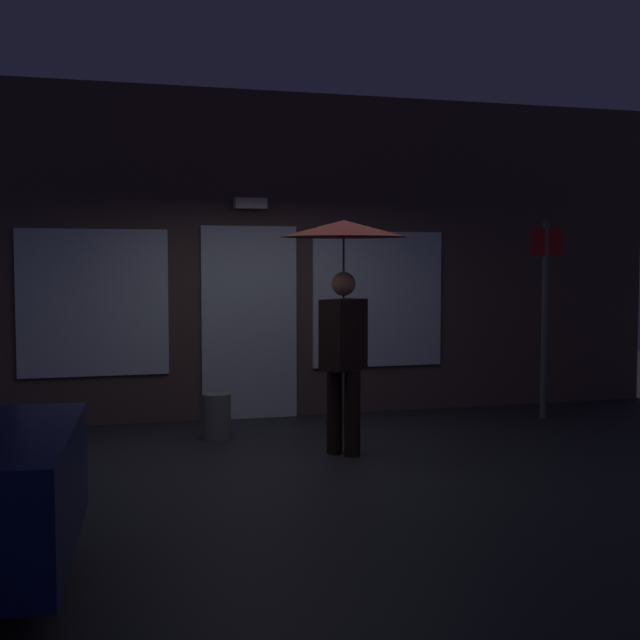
# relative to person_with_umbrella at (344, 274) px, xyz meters

# --- Properties ---
(ground_plane) EXTENTS (18.00, 18.00, 0.00)m
(ground_plane) POSITION_rel_person_with_umbrella_xyz_m (-0.45, -0.06, -1.68)
(ground_plane) COLOR #26262B
(building_facade) EXTENTS (10.37, 0.48, 3.73)m
(building_facade) POSITION_rel_person_with_umbrella_xyz_m (-0.45, 2.29, 0.17)
(building_facade) COLOR brown
(building_facade) RESTS_ON ground
(person_with_umbrella) EXTENTS (1.17, 1.17, 2.18)m
(person_with_umbrella) POSITION_rel_person_with_umbrella_xyz_m (0.00, 0.00, 0.00)
(person_with_umbrella) COLOR black
(person_with_umbrella) RESTS_ON ground
(street_sign_post) EXTENTS (0.40, 0.07, 2.27)m
(street_sign_post) POSITION_rel_person_with_umbrella_xyz_m (2.79, 1.19, -0.39)
(street_sign_post) COLOR #595B60
(street_sign_post) RESTS_ON ground
(sidewalk_bollard) EXTENTS (0.29, 0.29, 0.46)m
(sidewalk_bollard) POSITION_rel_person_with_umbrella_xyz_m (-1.01, 1.06, -1.45)
(sidewalk_bollard) COLOR slate
(sidewalk_bollard) RESTS_ON ground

